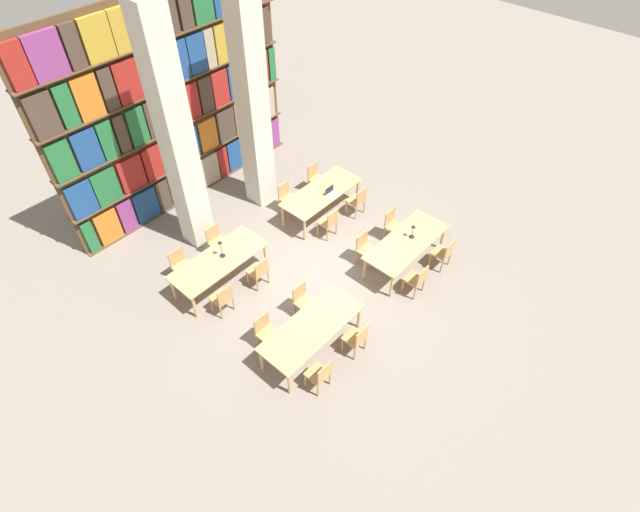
{
  "coord_description": "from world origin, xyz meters",
  "views": [
    {
      "loc": [
        -6.08,
        -5.62,
        9.12
      ],
      "look_at": [
        0.0,
        -0.15,
        0.68
      ],
      "focal_mm": 28.0,
      "sensor_mm": 36.0,
      "label": 1
    }
  ],
  "objects_px": {
    "chair_3": "(303,300)",
    "chair_8": "(223,298)",
    "chair_1": "(266,331)",
    "reading_table_1": "(406,244)",
    "pillar_center": "(252,101)",
    "chair_14": "(357,201)",
    "reading_table_3": "(321,194)",
    "chair_5": "(365,248)",
    "chair_4": "(417,279)",
    "chair_2": "(357,338)",
    "chair_6": "(444,253)",
    "reading_table_2": "(219,262)",
    "pillar_left": "(176,139)",
    "desk_lamp_0": "(413,229)",
    "chair_11": "(217,241)",
    "laptop": "(331,193)",
    "chair_7": "(393,224)",
    "chair_0": "(320,374)",
    "chair_15": "(316,178)",
    "chair_13": "(287,197)",
    "desk_lamp_1": "(221,246)",
    "chair_9": "(181,265)",
    "chair_10": "(259,271)",
    "reading_table_0": "(312,329)",
    "chair_12": "(329,222)"
  },
  "relations": [
    {
      "from": "chair_3",
      "to": "chair_8",
      "type": "relative_size",
      "value": 1.0
    },
    {
      "from": "chair_1",
      "to": "reading_table_1",
      "type": "relative_size",
      "value": 0.38
    },
    {
      "from": "pillar_center",
      "to": "chair_8",
      "type": "relative_size",
      "value": 6.77
    },
    {
      "from": "pillar_center",
      "to": "chair_14",
      "type": "xyz_separation_m",
      "value": [
        1.25,
        -2.49,
        -2.52
      ]
    },
    {
      "from": "reading_table_3",
      "to": "chair_5",
      "type": "bearing_deg",
      "value": -108.02
    },
    {
      "from": "pillar_center",
      "to": "chair_4",
      "type": "relative_size",
      "value": 6.77
    },
    {
      "from": "chair_2",
      "to": "chair_14",
      "type": "relative_size",
      "value": 1.0
    },
    {
      "from": "chair_3",
      "to": "chair_8",
      "type": "distance_m",
      "value": 1.81
    },
    {
      "from": "chair_6",
      "to": "reading_table_2",
      "type": "relative_size",
      "value": 0.38
    },
    {
      "from": "chair_1",
      "to": "reading_table_3",
      "type": "bearing_deg",
      "value": -152.97
    },
    {
      "from": "chair_5",
      "to": "chair_14",
      "type": "bearing_deg",
      "value": -135.04
    },
    {
      "from": "pillar_left",
      "to": "desk_lamp_0",
      "type": "bearing_deg",
      "value": -56.15
    },
    {
      "from": "chair_1",
      "to": "chair_5",
      "type": "xyz_separation_m",
      "value": [
        3.35,
        0.0,
        0.0
      ]
    },
    {
      "from": "chair_4",
      "to": "chair_11",
      "type": "relative_size",
      "value": 1.0
    },
    {
      "from": "pillar_left",
      "to": "laptop",
      "type": "distance_m",
      "value": 4.21
    },
    {
      "from": "chair_7",
      "to": "chair_6",
      "type": "bearing_deg",
      "value": 90.0
    },
    {
      "from": "desk_lamp_0",
      "to": "laptop",
      "type": "bearing_deg",
      "value": 91.56
    },
    {
      "from": "chair_0",
      "to": "chair_11",
      "type": "distance_m",
      "value": 4.56
    },
    {
      "from": "reading_table_1",
      "to": "chair_7",
      "type": "height_order",
      "value": "chair_7"
    },
    {
      "from": "pillar_center",
      "to": "chair_7",
      "type": "bearing_deg",
      "value": -73.59
    },
    {
      "from": "pillar_left",
      "to": "reading_table_2",
      "type": "height_order",
      "value": "pillar_left"
    },
    {
      "from": "chair_7",
      "to": "pillar_center",
      "type": "bearing_deg",
      "value": -73.59
    },
    {
      "from": "chair_5",
      "to": "laptop",
      "type": "distance_m",
      "value": 1.94
    },
    {
      "from": "pillar_left",
      "to": "chair_15",
      "type": "relative_size",
      "value": 6.77
    },
    {
      "from": "chair_11",
      "to": "chair_13",
      "type": "distance_m",
      "value": 2.39
    },
    {
      "from": "chair_3",
      "to": "chair_11",
      "type": "relative_size",
      "value": 1.0
    },
    {
      "from": "chair_13",
      "to": "chair_11",
      "type": "bearing_deg",
      "value": -2.2
    },
    {
      "from": "desk_lamp_1",
      "to": "chair_8",
      "type": "bearing_deg",
      "value": -132.13
    },
    {
      "from": "chair_9",
      "to": "chair_15",
      "type": "bearing_deg",
      "value": 178.87
    },
    {
      "from": "chair_10",
      "to": "chair_5",
      "type": "bearing_deg",
      "value": -31.2
    },
    {
      "from": "desk_lamp_1",
      "to": "chair_13",
      "type": "height_order",
      "value": "desk_lamp_1"
    },
    {
      "from": "chair_7",
      "to": "chair_11",
      "type": "relative_size",
      "value": 1.0
    },
    {
      "from": "chair_8",
      "to": "chair_9",
      "type": "relative_size",
      "value": 1.0
    },
    {
      "from": "pillar_left",
      "to": "chair_1",
      "type": "bearing_deg",
      "value": -106.69
    },
    {
      "from": "chair_0",
      "to": "desk_lamp_0",
      "type": "xyz_separation_m",
      "value": [
        4.17,
        0.76,
        0.53
      ]
    },
    {
      "from": "reading_table_0",
      "to": "chair_3",
      "type": "xyz_separation_m",
      "value": [
        0.55,
        0.76,
        -0.2
      ]
    },
    {
      "from": "pillar_left",
      "to": "reading_table_2",
      "type": "bearing_deg",
      "value": -110.07
    },
    {
      "from": "pillar_center",
      "to": "chair_1",
      "type": "relative_size",
      "value": 6.77
    },
    {
      "from": "reading_table_2",
      "to": "desk_lamp_1",
      "type": "bearing_deg",
      "value": 7.55
    },
    {
      "from": "chair_4",
      "to": "desk_lamp_0",
      "type": "xyz_separation_m",
      "value": [
        0.82,
        0.76,
        0.53
      ]
    },
    {
      "from": "chair_5",
      "to": "reading_table_0",
      "type": "bearing_deg",
      "value": 15.45
    },
    {
      "from": "desk_lamp_0",
      "to": "chair_11",
      "type": "xyz_separation_m",
      "value": [
        -3.1,
        3.66,
        -0.53
      ]
    },
    {
      "from": "chair_0",
      "to": "chair_6",
      "type": "relative_size",
      "value": 1.0
    },
    {
      "from": "chair_6",
      "to": "chair_15",
      "type": "relative_size",
      "value": 1.0
    },
    {
      "from": "chair_2",
      "to": "reading_table_1",
      "type": "relative_size",
      "value": 0.38
    },
    {
      "from": "pillar_center",
      "to": "chair_0",
      "type": "xyz_separation_m",
      "value": [
        -3.39,
        -5.3,
        -2.52
      ]
    },
    {
      "from": "chair_2",
      "to": "pillar_left",
      "type": "bearing_deg",
      "value": 90.11
    },
    {
      "from": "reading_table_0",
      "to": "chair_12",
      "type": "height_order",
      "value": "chair_12"
    },
    {
      "from": "chair_10",
      "to": "reading_table_2",
      "type": "bearing_deg",
      "value": 125.38
    },
    {
      "from": "desk_lamp_0",
      "to": "chair_7",
      "type": "bearing_deg",
      "value": 66.91
    }
  ]
}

